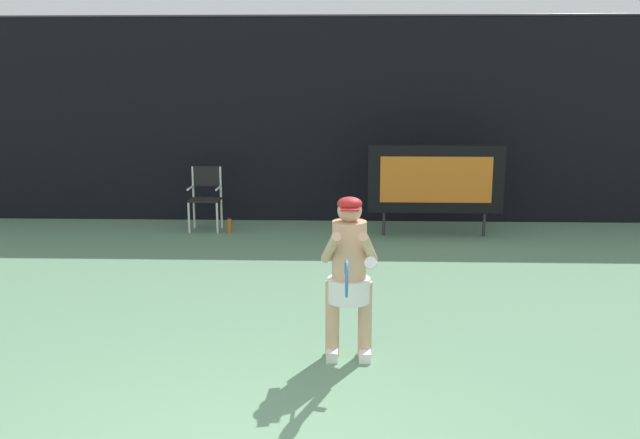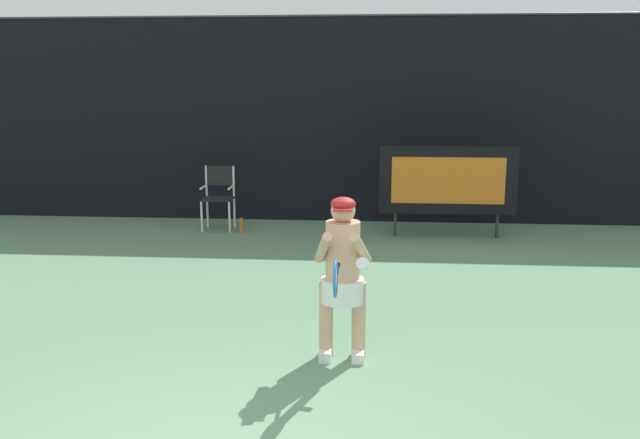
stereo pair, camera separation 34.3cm
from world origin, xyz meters
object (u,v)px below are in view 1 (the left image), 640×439
scoreboard (435,179)px  tennis_player (349,271)px  umpire_chair (206,194)px  tennis_racket (347,277)px  water_bottle (229,226)px

scoreboard → tennis_player: bearing=-105.8°
umpire_chair → tennis_racket: 6.52m
umpire_chair → water_bottle: bearing=-29.0°
scoreboard → umpire_chair: 3.88m
umpire_chair → water_bottle: 0.70m
umpire_chair → scoreboard: bearing=-5.0°
tennis_player → tennis_racket: 0.63m
umpire_chair → water_bottle: (0.44, -0.24, -0.50)m
tennis_racket → tennis_player: bearing=103.9°
water_bottle → scoreboard: bearing=-1.6°
scoreboard → umpire_chair: bearing=175.0°
tennis_player → umpire_chair: bearing=113.9°
scoreboard → water_bottle: bearing=178.4°
umpire_chair → water_bottle: size_ratio=4.08×
tennis_player → tennis_racket: size_ratio=2.49×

